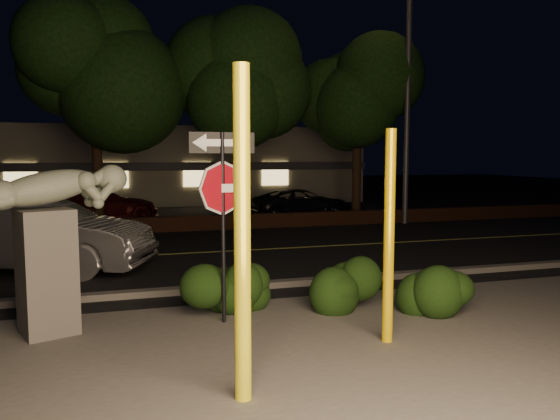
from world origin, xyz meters
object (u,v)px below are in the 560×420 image
at_px(yellow_pole_right, 389,238).
at_px(silver_sedan, 35,235).
at_px(sculpture, 48,231).
at_px(streetlight, 403,59).
at_px(parked_car_red, 49,207).
at_px(parked_car_dark, 302,203).
at_px(signpost, 223,189).
at_px(parked_car_darkred, 96,205).
at_px(yellow_pole_left, 242,237).

bearing_deg(yellow_pole_right, silver_sedan, 129.28).
xyz_separation_m(sculpture, streetlight, (11.05, 9.79, 4.53)).
xyz_separation_m(silver_sedan, parked_car_red, (-0.58, 8.19, -0.13)).
bearing_deg(parked_car_dark, streetlight, -141.60).
xyz_separation_m(signpost, silver_sedan, (-3.22, 4.84, -1.23)).
height_order(sculpture, parked_car_darkred, sculpture).
relative_size(yellow_pole_left, parked_car_darkred, 0.73).
xyz_separation_m(silver_sedan, parked_car_dark, (9.02, 8.20, -0.24)).
xyz_separation_m(yellow_pole_right, parked_car_dark, (3.83, 14.53, -0.87)).
height_order(yellow_pole_right, silver_sedan, yellow_pole_right).
distance_m(silver_sedan, parked_car_dark, 12.19).
bearing_deg(signpost, yellow_pole_right, -37.82).
height_order(yellow_pole_left, sculpture, yellow_pole_left).
distance_m(parked_car_red, parked_car_dark, 9.60).
distance_m(yellow_pole_left, parked_car_darkred, 16.42).
height_order(streetlight, parked_car_red, streetlight).
bearing_deg(parked_car_darkred, streetlight, -125.75).
bearing_deg(sculpture, parked_car_dark, 36.71).
distance_m(yellow_pole_right, parked_car_darkred, 15.71).
xyz_separation_m(signpost, parked_car_red, (-3.81, 13.03, -1.36)).
height_order(yellow_pole_left, signpost, yellow_pole_left).
height_order(yellow_pole_left, parked_car_dark, yellow_pole_left).
relative_size(yellow_pole_right, parked_car_dark, 0.69).
bearing_deg(signpost, sculpture, 174.16).
xyz_separation_m(signpost, streetlight, (8.60, 10.02, 3.96)).
bearing_deg(silver_sedan, parked_car_dark, -25.40).
relative_size(streetlight, silver_sedan, 2.03).
relative_size(parked_car_darkred, parked_car_dark, 1.12).
bearing_deg(silver_sedan, yellow_pole_right, -118.39).
xyz_separation_m(sculpture, parked_car_red, (-1.36, 12.79, -0.79)).
xyz_separation_m(yellow_pole_left, silver_sedan, (-2.91, 7.49, -0.90)).
distance_m(yellow_pole_left, sculpture, 3.60).
distance_m(sculpture, parked_car_dark, 15.25).
height_order(silver_sedan, parked_car_darkred, silver_sedan).
xyz_separation_m(parked_car_darkred, parked_car_dark, (8.02, -0.59, -0.10)).
height_order(sculpture, silver_sedan, sculpture).
bearing_deg(signpost, parked_car_red, 105.89).
distance_m(signpost, silver_sedan, 5.94).
height_order(sculpture, streetlight, streetlight).
relative_size(streetlight, parked_car_darkred, 2.15).
relative_size(yellow_pole_left, silver_sedan, 0.69).
bearing_deg(parked_car_dark, parked_car_red, 85.46).
relative_size(yellow_pole_right, parked_car_red, 0.71).
relative_size(signpost, streetlight, 0.29).
xyz_separation_m(sculpture, parked_car_dark, (8.24, 12.80, -0.90)).
height_order(yellow_pole_right, streetlight, streetlight).
xyz_separation_m(yellow_pole_left, signpost, (0.32, 2.66, 0.33)).
xyz_separation_m(yellow_pole_right, parked_car_darkred, (-4.19, 15.12, -0.77)).
bearing_deg(parked_car_red, yellow_pole_right, -166.22).
bearing_deg(yellow_pole_left, parked_car_red, 102.55).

